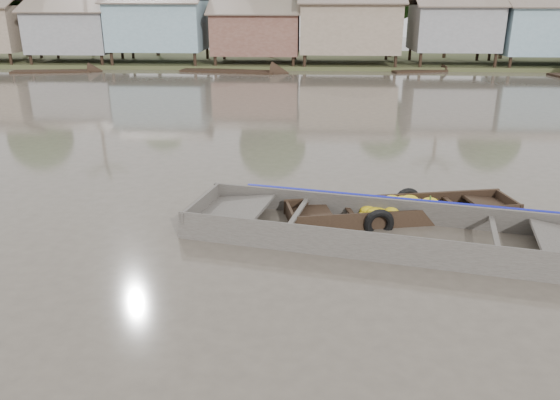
{
  "coord_description": "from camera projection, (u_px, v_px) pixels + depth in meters",
  "views": [
    {
      "loc": [
        -0.04,
        -9.47,
        4.52
      ],
      "look_at": [
        -0.59,
        0.51,
        0.8
      ],
      "focal_mm": 35.0,
      "sensor_mm": 36.0,
      "label": 1
    }
  ],
  "objects": [
    {
      "name": "distant_boats",
      "position": [
        544.0,
        74.0,
        32.49
      ],
      "size": [
        44.82,
        16.34,
        1.38
      ],
      "color": "black",
      "rests_on": "ground"
    },
    {
      "name": "riverbank",
      "position": [
        354.0,
        19.0,
        39.02
      ],
      "size": [
        120.0,
        12.47,
        10.22
      ],
      "color": "#384723",
      "rests_on": "ground"
    },
    {
      "name": "viewer_boat",
      "position": [
        392.0,
        236.0,
        10.81
      ],
      "size": [
        8.47,
        3.85,
        0.66
      ],
      "rotation": [
        0.0,
        0.0,
        -0.22
      ],
      "color": "#3C3833",
      "rests_on": "ground"
    },
    {
      "name": "ground",
      "position": [
        309.0,
        249.0,
        10.43
      ],
      "size": [
        120.0,
        120.0,
        0.0
      ],
      "primitive_type": "plane",
      "color": "#4B443A",
      "rests_on": "ground"
    },
    {
      "name": "banana_boat",
      "position": [
        399.0,
        212.0,
        11.9
      ],
      "size": [
        5.2,
        2.21,
        0.7
      ],
      "rotation": [
        0.0,
        0.0,
        0.2
      ],
      "color": "black",
      "rests_on": "ground"
    }
  ]
}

